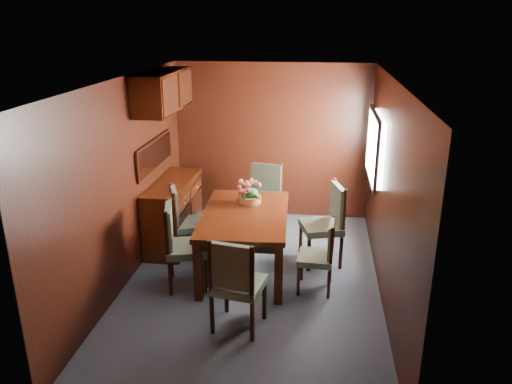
# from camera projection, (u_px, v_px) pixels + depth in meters

# --- Properties ---
(ground) EXTENTS (4.50, 4.50, 0.00)m
(ground) POSITION_uv_depth(u_px,v_px,m) (253.00, 282.00, 6.03)
(ground) COLOR #38414C
(ground) RESTS_ON ground
(room_shell) EXTENTS (3.06, 4.52, 2.41)m
(room_shell) POSITION_uv_depth(u_px,v_px,m) (248.00, 144.00, 5.81)
(room_shell) COLOR black
(room_shell) RESTS_ON ground
(sideboard) EXTENTS (0.48, 1.40, 0.90)m
(sideboard) POSITION_uv_depth(u_px,v_px,m) (174.00, 212.00, 6.97)
(sideboard) COLOR black
(sideboard) RESTS_ON ground
(dining_table) EXTENTS (1.10, 1.69, 0.77)m
(dining_table) POSITION_uv_depth(u_px,v_px,m) (245.00, 221.00, 6.11)
(dining_table) COLOR black
(dining_table) RESTS_ON ground
(chair_left_near) EXTENTS (0.58, 0.59, 1.03)m
(chair_left_near) POSITION_uv_depth(u_px,v_px,m) (180.00, 241.00, 5.77)
(chair_left_near) COLOR black
(chair_left_near) RESTS_ON ground
(chair_left_far) EXTENTS (0.58, 0.59, 0.97)m
(chair_left_far) POSITION_uv_depth(u_px,v_px,m) (184.00, 219.00, 6.51)
(chair_left_far) COLOR black
(chair_left_far) RESTS_ON ground
(chair_right_near) EXTENTS (0.42, 0.44, 0.87)m
(chair_right_near) POSITION_uv_depth(u_px,v_px,m) (322.00, 252.00, 5.71)
(chair_right_near) COLOR black
(chair_right_near) RESTS_ON ground
(chair_right_far) EXTENTS (0.60, 0.62, 1.06)m
(chair_right_far) POSITION_uv_depth(u_px,v_px,m) (328.00, 219.00, 6.35)
(chair_right_far) COLOR black
(chair_right_far) RESTS_ON ground
(chair_head) EXTENTS (0.57, 0.55, 1.03)m
(chair_head) POSITION_uv_depth(u_px,v_px,m) (236.00, 280.00, 4.92)
(chair_head) COLOR black
(chair_head) RESTS_ON ground
(chair_foot) EXTENTS (0.61, 0.59, 1.05)m
(chair_foot) POSITION_uv_depth(u_px,v_px,m) (263.00, 195.00, 7.22)
(chair_foot) COLOR black
(chair_foot) RESTS_ON ground
(flower_centerpiece) EXTENTS (0.30, 0.30, 0.30)m
(flower_centerpiece) POSITION_uv_depth(u_px,v_px,m) (250.00, 192.00, 6.37)
(flower_centerpiece) COLOR #AC6434
(flower_centerpiece) RESTS_ON dining_table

